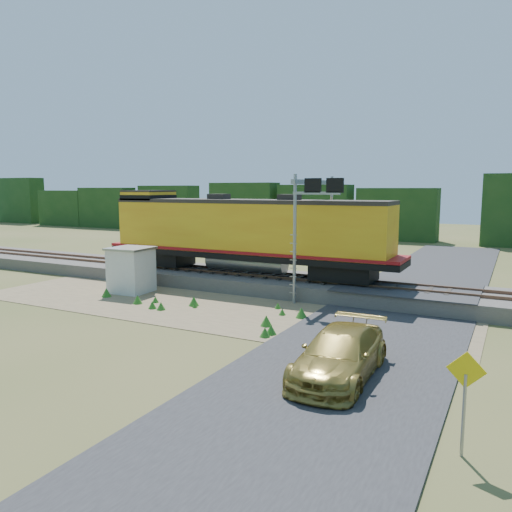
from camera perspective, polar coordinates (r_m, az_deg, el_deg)
The scene contains 12 objects.
ground at distance 24.21m, azimuth -2.54°, elevation -6.54°, with size 140.00×140.00×0.00m, color #475123.
ballast at distance 29.34m, azimuth 3.37°, elevation -3.22°, with size 70.00×5.00×0.80m, color slate.
rails at distance 29.25m, azimuth 3.38°, elevation -2.30°, with size 70.00×1.54×0.16m.
dirt_shoulder at distance 25.65m, azimuth -5.85°, elevation -5.73°, with size 26.00×8.00×0.03m, color #8C7754.
road at distance 22.34m, azimuth 14.33°, elevation -7.77°, with size 7.00×66.00×0.86m.
tree_line_north at distance 59.52m, azimuth 16.25°, elevation 4.62°, with size 130.00×3.00×6.50m.
weed_clumps at distance 26.18m, azimuth -9.09°, elevation -5.54°, with size 15.00×6.20×0.56m, color #2C6D1F, non-canonical shape.
locomotive at distance 30.23m, azimuth -1.62°, elevation 2.80°, with size 18.96×2.89×4.89m.
shed at distance 29.53m, azimuth -14.06°, elevation -1.53°, with size 2.34×2.34×2.63m.
signal_gantry at distance 27.42m, azimuth 6.91°, elevation 5.74°, with size 2.65×6.20×6.69m.
road_sign at distance 12.29m, azimuth 22.78°, elevation -14.02°, with size 0.84×0.08×2.43m.
car at distance 16.24m, azimuth 9.56°, elevation -11.02°, with size 2.16×5.32×1.54m, color olive.
Camera 1 is at (11.84, -20.26, 5.96)m, focal length 35.00 mm.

